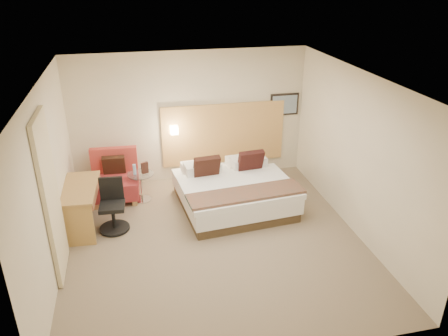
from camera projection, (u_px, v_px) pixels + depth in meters
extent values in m
cube|color=#796751|center=(215.00, 241.00, 7.27)|extent=(4.80, 5.00, 0.02)
cube|color=white|center=(213.00, 79.00, 6.13)|extent=(4.80, 5.00, 0.02)
cube|color=beige|center=(190.00, 117.00, 8.92)|extent=(4.80, 0.02, 2.70)
cube|color=beige|center=(261.00, 267.00, 4.47)|extent=(4.80, 0.02, 2.70)
cube|color=beige|center=(48.00, 182.00, 6.22)|extent=(0.02, 5.00, 2.70)
cube|color=beige|center=(357.00, 154.00, 7.17)|extent=(0.02, 5.00, 2.70)
cube|color=tan|center=(224.00, 134.00, 9.19)|extent=(2.60, 0.04, 1.30)
cube|color=black|center=(284.00, 104.00, 9.23)|extent=(0.62, 0.03, 0.47)
cube|color=#758DA2|center=(285.00, 105.00, 9.21)|extent=(0.54, 0.01, 0.39)
cylinder|color=silver|center=(174.00, 129.00, 8.86)|extent=(0.02, 0.12, 0.02)
cube|color=#F6E5C0|center=(174.00, 130.00, 8.80)|extent=(0.15, 0.15, 0.15)
cube|color=beige|center=(51.00, 198.00, 6.07)|extent=(0.06, 0.90, 2.42)
cylinder|color=#99C2ED|center=(134.00, 169.00, 8.25)|extent=(0.08, 0.08, 0.20)
cube|color=#3D2019|center=(145.00, 168.00, 8.29)|extent=(0.14, 0.10, 0.22)
cube|color=#443422|center=(233.00, 201.00, 8.30)|extent=(2.06, 2.06, 0.18)
cube|color=white|center=(233.00, 190.00, 8.21)|extent=(2.13, 2.13, 0.29)
cube|color=white|center=(238.00, 188.00, 7.89)|extent=(2.13, 1.59, 0.10)
cube|color=white|center=(199.00, 167.00, 8.60)|extent=(0.72, 0.43, 0.18)
cube|color=white|center=(244.00, 161.00, 8.86)|extent=(0.72, 0.43, 0.18)
cube|color=white|center=(202.00, 168.00, 8.34)|extent=(0.72, 0.43, 0.18)
cube|color=silver|center=(248.00, 162.00, 8.60)|extent=(0.72, 0.43, 0.18)
cube|color=black|center=(207.00, 168.00, 8.15)|extent=(0.51, 0.31, 0.50)
cube|color=black|center=(250.00, 162.00, 8.39)|extent=(0.51, 0.31, 0.50)
cube|color=#AC4223|center=(246.00, 194.00, 7.52)|extent=(2.09, 0.73, 0.05)
cube|color=tan|center=(96.00, 206.00, 8.22)|extent=(0.09, 0.09, 0.11)
cube|color=tan|center=(135.00, 202.00, 8.33)|extent=(0.09, 0.09, 0.11)
cube|color=tan|center=(99.00, 190.00, 8.79)|extent=(0.09, 0.09, 0.11)
cube|color=#AE7952|center=(135.00, 187.00, 8.89)|extent=(0.09, 0.09, 0.11)
cube|color=maroon|center=(115.00, 186.00, 8.46)|extent=(0.94, 0.83, 0.34)
cube|color=#B53730|center=(114.00, 160.00, 8.58)|extent=(0.91, 0.18, 0.51)
cube|color=black|center=(114.00, 166.00, 8.50)|extent=(0.44, 0.23, 0.44)
cylinder|color=silver|center=(143.00, 199.00, 8.54)|extent=(0.45, 0.45, 0.02)
cylinder|color=white|center=(142.00, 187.00, 8.42)|extent=(0.05, 0.05, 0.53)
cylinder|color=silver|center=(140.00, 174.00, 8.31)|extent=(0.66, 0.66, 0.01)
cube|color=#A2783F|center=(79.00, 188.00, 7.34)|extent=(0.64, 1.28, 0.04)
cube|color=#B28845|center=(77.00, 226.00, 6.99)|extent=(0.52, 0.07, 0.74)
cube|color=#C5784D|center=(86.00, 193.00, 8.03)|extent=(0.52, 0.07, 0.74)
cube|color=#A1603F|center=(83.00, 192.00, 7.39)|extent=(0.53, 1.19, 0.10)
cylinder|color=black|center=(115.00, 228.00, 7.56)|extent=(0.55, 0.55, 0.04)
cylinder|color=black|center=(113.00, 217.00, 7.47)|extent=(0.06, 0.06, 0.40)
cube|color=black|center=(112.00, 206.00, 7.38)|extent=(0.44, 0.44, 0.07)
cube|color=black|center=(111.00, 188.00, 7.44)|extent=(0.40, 0.07, 0.42)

